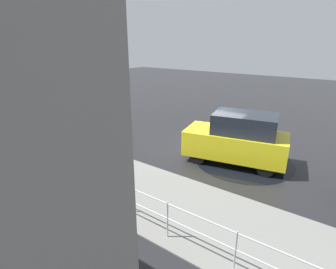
{
  "coord_description": "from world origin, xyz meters",
  "views": [
    {
      "loc": [
        -4.91,
        9.73,
        4.63
      ],
      "look_at": [
        1.26,
        1.21,
        0.9
      ],
      "focal_mm": 28.0,
      "sensor_mm": 36.0,
      "label": 1
    }
  ],
  "objects": [
    {
      "name": "sign_post",
      "position": [
        4.03,
        4.2,
        1.58
      ],
      "size": [
        0.07,
        0.44,
        2.4
      ],
      "color": "#4C4C51",
      "rests_on": "ground"
    },
    {
      "name": "fire_hydrant",
      "position": [
        3.71,
        2.62,
        0.4
      ],
      "size": [
        0.42,
        0.31,
        0.8
      ],
      "color": "red",
      "rests_on": "ground"
    },
    {
      "name": "kerb_strip",
      "position": [
        0.0,
        4.2,
        0.02
      ],
      "size": [
        24.0,
        3.2,
        0.04
      ],
      "primitive_type": "cube",
      "color": "slate",
      "rests_on": "ground"
    },
    {
      "name": "metal_railing",
      "position": [
        -0.92,
        5.44,
        0.72
      ],
      "size": [
        8.71,
        0.04,
        1.05
      ],
      "color": "#B7BABF",
      "rests_on": "ground"
    },
    {
      "name": "puddle_patch",
      "position": [
        -1.68,
        -0.02,
        0.0
      ],
      "size": [
        3.95,
        3.95,
        0.01
      ],
      "primitive_type": "cylinder",
      "color": "black",
      "rests_on": "ground"
    },
    {
      "name": "ground_plane",
      "position": [
        0.0,
        0.0,
        0.0
      ],
      "size": [
        60.0,
        60.0,
        0.0
      ],
      "primitive_type": "plane",
      "color": "black"
    },
    {
      "name": "moving_hatchback",
      "position": [
        -1.46,
        0.3,
        1.03
      ],
      "size": [
        4.16,
        2.46,
        2.06
      ],
      "color": "yellow",
      "rests_on": "ground"
    },
    {
      "name": "pedestrian",
      "position": [
        4.58,
        2.6,
        0.96
      ],
      "size": [
        0.25,
        0.57,
        1.62
      ],
      "color": "#1E8C4C",
      "rests_on": "ground"
    }
  ]
}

